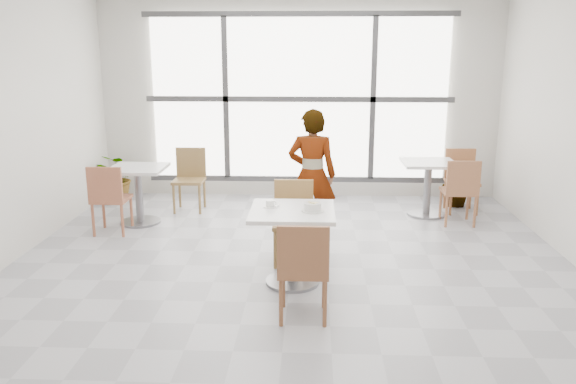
{
  "coord_description": "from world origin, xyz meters",
  "views": [
    {
      "loc": [
        0.22,
        -5.21,
        2.23
      ],
      "look_at": [
        0.0,
        -0.3,
        1.0
      ],
      "focal_mm": 35.74,
      "sensor_mm": 36.0,
      "label": 1
    }
  ],
  "objects_px": {
    "bg_table_right": "(428,181)",
    "plant_left": "(118,177)",
    "chair_near": "(303,265)",
    "chair_far": "(293,216)",
    "oatmeal_bowl": "(313,207)",
    "plant_right": "(456,181)",
    "coffee_cup": "(270,204)",
    "bg_chair_left_near": "(109,195)",
    "bg_chair_right_near": "(460,188)",
    "bg_table_left": "(138,187)",
    "bg_chair_right_far": "(461,176)",
    "person": "(312,175)",
    "bg_chair_left_far": "(190,175)",
    "main_table": "(292,232)"
  },
  "relations": [
    {
      "from": "bg_chair_right_far",
      "to": "oatmeal_bowl",
      "type": "bearing_deg",
      "value": -126.9
    },
    {
      "from": "oatmeal_bowl",
      "to": "bg_chair_left_near",
      "type": "distance_m",
      "value": 2.9
    },
    {
      "from": "person",
      "to": "bg_chair_right_far",
      "type": "height_order",
      "value": "person"
    },
    {
      "from": "main_table",
      "to": "bg_table_right",
      "type": "height_order",
      "value": "same"
    },
    {
      "from": "person",
      "to": "bg_chair_left_near",
      "type": "xyz_separation_m",
      "value": [
        -2.47,
        0.03,
        -0.28
      ]
    },
    {
      "from": "main_table",
      "to": "bg_chair_right_far",
      "type": "xyz_separation_m",
      "value": [
        2.27,
        2.71,
        -0.02
      ]
    },
    {
      "from": "bg_chair_left_near",
      "to": "bg_chair_left_far",
      "type": "xyz_separation_m",
      "value": [
        0.74,
        1.2,
        0.0
      ]
    },
    {
      "from": "oatmeal_bowl",
      "to": "coffee_cup",
      "type": "xyz_separation_m",
      "value": [
        -0.41,
        0.13,
        -0.01
      ]
    },
    {
      "from": "bg_table_right",
      "to": "bg_chair_left_far",
      "type": "xyz_separation_m",
      "value": [
        -3.31,
        0.16,
        0.01
      ]
    },
    {
      "from": "bg_table_left",
      "to": "bg_chair_right_far",
      "type": "bearing_deg",
      "value": 10.44
    },
    {
      "from": "bg_chair_right_far",
      "to": "bg_chair_left_far",
      "type": "bearing_deg",
      "value": -178.6
    },
    {
      "from": "chair_near",
      "to": "plant_left",
      "type": "distance_m",
      "value": 4.78
    },
    {
      "from": "main_table",
      "to": "plant_right",
      "type": "distance_m",
      "value": 3.74
    },
    {
      "from": "bg_chair_left_near",
      "to": "bg_chair_right_near",
      "type": "bearing_deg",
      "value": -172.53
    },
    {
      "from": "bg_chair_right_near",
      "to": "bg_table_right",
      "type": "bearing_deg",
      "value": -54.47
    },
    {
      "from": "bg_chair_right_far",
      "to": "plant_right",
      "type": "relative_size",
      "value": 1.19
    },
    {
      "from": "bg_table_right",
      "to": "bg_chair_right_far",
      "type": "bearing_deg",
      "value": 26.87
    },
    {
      "from": "chair_near",
      "to": "bg_chair_left_near",
      "type": "height_order",
      "value": "same"
    },
    {
      "from": "person",
      "to": "plant_right",
      "type": "relative_size",
      "value": 2.15
    },
    {
      "from": "coffee_cup",
      "to": "bg_table_left",
      "type": "bearing_deg",
      "value": 135.36
    },
    {
      "from": "bg_table_right",
      "to": "main_table",
      "type": "bearing_deg",
      "value": -125.63
    },
    {
      "from": "person",
      "to": "bg_chair_left_near",
      "type": "bearing_deg",
      "value": 4.39
    },
    {
      "from": "bg_chair_right_near",
      "to": "plant_right",
      "type": "xyz_separation_m",
      "value": [
        0.18,
        0.97,
        -0.14
      ]
    },
    {
      "from": "main_table",
      "to": "chair_far",
      "type": "xyz_separation_m",
      "value": [
        -0.01,
        0.64,
        -0.02
      ]
    },
    {
      "from": "oatmeal_bowl",
      "to": "bg_table_right",
      "type": "relative_size",
      "value": 0.28
    },
    {
      "from": "bg_chair_right_far",
      "to": "bg_table_right",
      "type": "bearing_deg",
      "value": -153.13
    },
    {
      "from": "bg_table_left",
      "to": "bg_table_right",
      "type": "bearing_deg",
      "value": 8.06
    },
    {
      "from": "bg_table_left",
      "to": "plant_right",
      "type": "distance_m",
      "value": 4.47
    },
    {
      "from": "bg_table_right",
      "to": "bg_chair_left_near",
      "type": "distance_m",
      "value": 4.18
    },
    {
      "from": "main_table",
      "to": "chair_near",
      "type": "bearing_deg",
      "value": -81.44
    },
    {
      "from": "bg_table_right",
      "to": "plant_left",
      "type": "relative_size",
      "value": 1.04
    },
    {
      "from": "bg_table_left",
      "to": "chair_far",
      "type": "bearing_deg",
      "value": -31.66
    },
    {
      "from": "bg_table_left",
      "to": "bg_chair_left_far",
      "type": "xyz_separation_m",
      "value": [
        0.53,
        0.71,
        0.01
      ]
    },
    {
      "from": "chair_near",
      "to": "chair_far",
      "type": "distance_m",
      "value": 1.45
    },
    {
      "from": "bg_table_left",
      "to": "bg_chair_left_far",
      "type": "relative_size",
      "value": 0.86
    },
    {
      "from": "plant_right",
      "to": "person",
      "type": "bearing_deg",
      "value": -142.92
    },
    {
      "from": "main_table",
      "to": "bg_chair_right_near",
      "type": "distance_m",
      "value": 2.89
    },
    {
      "from": "chair_far",
      "to": "bg_table_left",
      "type": "relative_size",
      "value": 1.16
    },
    {
      "from": "main_table",
      "to": "bg_chair_right_far",
      "type": "distance_m",
      "value": 3.54
    },
    {
      "from": "bg_chair_right_near",
      "to": "bg_table_left",
      "type": "bearing_deg",
      "value": 1.16
    },
    {
      "from": "bg_table_right",
      "to": "oatmeal_bowl",
      "type": "bearing_deg",
      "value": -122.01
    },
    {
      "from": "bg_chair_right_far",
      "to": "person",
      "type": "bearing_deg",
      "value": -147.65
    },
    {
      "from": "coffee_cup",
      "to": "bg_chair_right_far",
      "type": "xyz_separation_m",
      "value": [
        2.49,
        2.63,
        -0.28
      ]
    },
    {
      "from": "plant_left",
      "to": "main_table",
      "type": "bearing_deg",
      "value": -48.02
    },
    {
      "from": "person",
      "to": "bg_table_right",
      "type": "xyz_separation_m",
      "value": [
        1.58,
        1.06,
        -0.3
      ]
    },
    {
      "from": "main_table",
      "to": "bg_table_left",
      "type": "xyz_separation_m",
      "value": [
        -2.07,
        1.91,
        -0.04
      ]
    },
    {
      "from": "bg_table_right",
      "to": "plant_left",
      "type": "height_order",
      "value": "bg_table_right"
    },
    {
      "from": "coffee_cup",
      "to": "bg_chair_right_far",
      "type": "distance_m",
      "value": 3.63
    },
    {
      "from": "plant_right",
      "to": "oatmeal_bowl",
      "type": "bearing_deg",
      "value": -124.52
    },
    {
      "from": "oatmeal_bowl",
      "to": "plant_right",
      "type": "bearing_deg",
      "value": 55.48
    }
  ]
}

